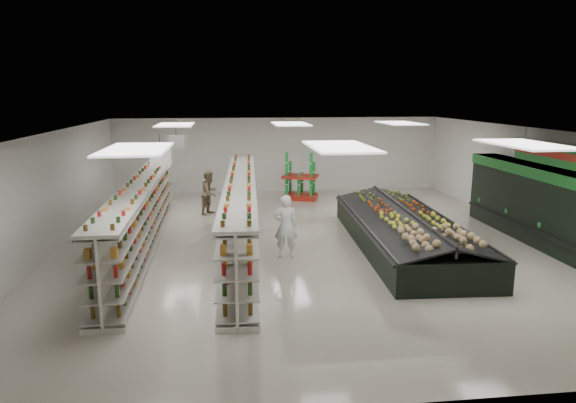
{
  "coord_description": "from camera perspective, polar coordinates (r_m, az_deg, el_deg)",
  "views": [
    {
      "loc": [
        -2.28,
        -14.12,
        4.21
      ],
      "look_at": [
        -0.51,
        0.49,
        1.11
      ],
      "focal_mm": 32.0,
      "sensor_mm": 36.0,
      "label": 1
    }
  ],
  "objects": [
    {
      "name": "floor",
      "position": [
        14.91,
        2.19,
        -4.5
      ],
      "size": [
        16.0,
        16.0,
        0.0
      ],
      "primitive_type": "plane",
      "color": "beige",
      "rests_on": "ground"
    },
    {
      "name": "hortifruti_banner",
      "position": [
        15.31,
        27.09,
        4.76
      ],
      "size": [
        0.12,
        3.2,
        0.95
      ],
      "color": "#1D6D25",
      "rests_on": "ceiling"
    },
    {
      "name": "wall_front",
      "position": [
        7.03,
        12.74,
        -10.17
      ],
      "size": [
        14.0,
        0.02,
        3.2
      ],
      "primitive_type": "cube",
      "color": "white",
      "rests_on": "floor"
    },
    {
      "name": "aisle_sign_far",
      "position": [
        16.26,
        -12.31,
        6.49
      ],
      "size": [
        0.52,
        0.06,
        0.75
      ],
      "color": "white",
      "rests_on": "ceiling"
    },
    {
      "name": "wall_right",
      "position": [
        17.1,
        26.1,
        1.9
      ],
      "size": [
        0.02,
        16.0,
        3.2
      ],
      "primitive_type": "cube",
      "color": "white",
      "rests_on": "floor"
    },
    {
      "name": "shopper_background",
      "position": [
        18.37,
        -8.7,
        1.01
      ],
      "size": [
        0.8,
        0.89,
        1.56
      ],
      "primitive_type": "imported",
      "rotation": [
        0.0,
        0.0,
        1.01
      ],
      "color": "tan",
      "rests_on": "floor"
    },
    {
      "name": "wall_left",
      "position": [
        15.12,
        -24.97,
        0.84
      ],
      "size": [
        0.02,
        16.0,
        3.2
      ],
      "primitive_type": "cube",
      "color": "white",
      "rests_on": "floor"
    },
    {
      "name": "gondola_center",
      "position": [
        14.38,
        -5.24,
        -1.59
      ],
      "size": [
        1.3,
        10.91,
        1.89
      ],
      "rotation": [
        0.0,
        0.0,
        -0.04
      ],
      "color": "silver",
      "rests_on": "floor"
    },
    {
      "name": "soda_endcap",
      "position": [
        20.74,
        1.38,
        2.58
      ],
      "size": [
        1.6,
        1.33,
        1.76
      ],
      "rotation": [
        0.0,
        0.0,
        -0.34
      ],
      "color": "#A52112",
      "rests_on": "floor"
    },
    {
      "name": "gondola_left",
      "position": [
        14.64,
        -15.91,
        -1.86
      ],
      "size": [
        0.94,
        10.58,
        1.83
      ],
      "rotation": [
        0.0,
        0.0,
        0.01
      ],
      "color": "silver",
      "rests_on": "floor"
    },
    {
      "name": "shopper_main",
      "position": [
        13.33,
        -0.27,
        -2.76
      ],
      "size": [
        0.67,
        0.49,
        1.67
      ],
      "primitive_type": "imported",
      "rotation": [
        0.0,
        0.0,
        2.98
      ],
      "color": "white",
      "rests_on": "floor"
    },
    {
      "name": "aisle_sign_near",
      "position": [
        12.31,
        -13.99,
        4.75
      ],
      "size": [
        0.52,
        0.06,
        0.75
      ],
      "color": "white",
      "rests_on": "ceiling"
    },
    {
      "name": "wall_back",
      "position": [
        22.39,
        -1.0,
        5.21
      ],
      "size": [
        14.0,
        0.02,
        3.2
      ],
      "primitive_type": "cube",
      "color": "white",
      "rests_on": "floor"
    },
    {
      "name": "produce_island",
      "position": [
        14.66,
        12.8,
        -3.05
      ],
      "size": [
        3.03,
        7.51,
        1.1
      ],
      "rotation": [
        0.0,
        0.0,
        -0.05
      ],
      "color": "black",
      "rests_on": "floor"
    },
    {
      "name": "ceiling",
      "position": [
        14.34,
        2.29,
        7.86
      ],
      "size": [
        14.0,
        16.0,
        0.02
      ],
      "primitive_type": "cube",
      "color": "white",
      "rests_on": "wall_back"
    },
    {
      "name": "produce_wall_case",
      "position": [
        15.68,
        27.47,
        -0.37
      ],
      "size": [
        0.93,
        8.0,
        2.2
      ],
      "color": "black",
      "rests_on": "floor"
    }
  ]
}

